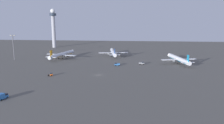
{
  "coord_description": "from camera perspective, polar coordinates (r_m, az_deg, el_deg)",
  "views": [
    {
      "loc": [
        21.87,
        -148.89,
        39.55
      ],
      "look_at": [
        7.12,
        24.59,
        4.0
      ],
      "focal_mm": 37.14,
      "sensor_mm": 36.0,
      "label": 1
    }
  ],
  "objects": [
    {
      "name": "baggage_tractor",
      "position": [
        183.06,
        1.25,
        -0.56
      ],
      "size": [
        4.38,
        2.55,
        2.25
      ],
      "rotation": [
        0.0,
        0.0,
        1.72
      ],
      "color": "#3372BF",
      "rests_on": "ground"
    },
    {
      "name": "catering_truck",
      "position": [
        122.8,
        -25.48,
        -7.64
      ],
      "size": [
        3.83,
        6.08,
        3.05
      ],
      "rotation": [
        0.0,
        0.0,
        6.0
      ],
      "color": "#3372BF",
      "rests_on": "ground"
    },
    {
      "name": "apron_light_east",
      "position": [
        222.56,
        -23.12,
        3.76
      ],
      "size": [
        4.8,
        0.9,
        22.4
      ],
      "color": "slate",
      "rests_on": "ground"
    },
    {
      "name": "airplane_terminal_side",
      "position": [
        198.6,
        16.11,
        0.69
      ],
      "size": [
        29.76,
        37.95,
        9.85
      ],
      "rotation": [
        0.0,
        0.0,
        0.24
      ],
      "color": "white",
      "rests_on": "ground"
    },
    {
      "name": "ground_plane",
      "position": [
        155.6,
        -3.39,
        -3.21
      ],
      "size": [
        416.0,
        416.0,
        0.0
      ],
      "primitive_type": "plane",
      "color": "#56544F"
    },
    {
      "name": "airplane_taxiway_distant",
      "position": [
        217.67,
        -12.3,
        1.8
      ],
      "size": [
        29.58,
        37.65,
        9.85
      ],
      "rotation": [
        0.0,
        0.0,
        -0.29
      ],
      "color": "silver",
      "rests_on": "ground"
    },
    {
      "name": "control_tower",
      "position": [
        292.67,
        -14.24,
        8.68
      ],
      "size": [
        8.0,
        8.0,
        46.75
      ],
      "color": "#A8A8B2",
      "rests_on": "ground"
    },
    {
      "name": "airplane_far_stand",
      "position": [
        225.55,
        0.32,
        2.36
      ],
      "size": [
        28.72,
        36.74,
        9.45
      ],
      "rotation": [
        0.0,
        0.0,
        0.16
      ],
      "color": "white",
      "rests_on": "ground"
    },
    {
      "name": "pushback_tug",
      "position": [
        157.92,
        -14.77,
        -2.95
      ],
      "size": [
        3.4,
        2.44,
        2.05
      ],
      "rotation": [
        0.0,
        0.0,
        4.94
      ],
      "color": "#D85919",
      "rests_on": "ground"
    },
    {
      "name": "maintenance_van",
      "position": [
        188.72,
        7.3,
        -0.29
      ],
      "size": [
        4.4,
        2.59,
        2.25
      ],
      "rotation": [
        0.0,
        0.0,
        4.87
      ],
      "color": "gray",
      "rests_on": "ground"
    }
  ]
}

